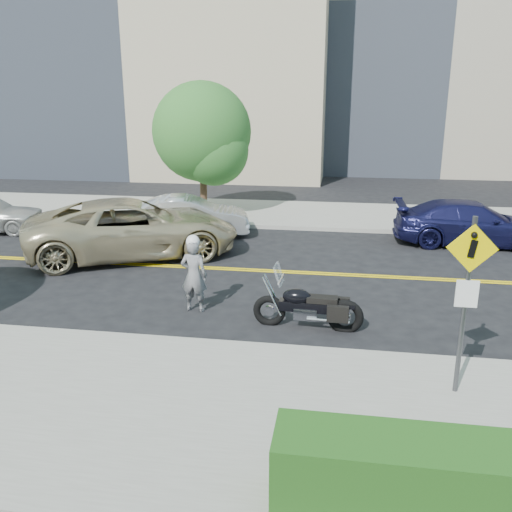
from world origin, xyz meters
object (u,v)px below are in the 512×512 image
object	(u,v)px
parked_car_silver	(188,216)
suv	(134,228)
motorcyclist	(194,273)
pedestrian_sign	(467,290)
motorcycle	(308,297)
parked_car_blue	(471,223)

from	to	relation	value
parked_car_silver	suv	bearing A→B (deg)	147.31
motorcyclist	suv	size ratio (longest dim) A/B	0.28
pedestrian_sign	motorcycle	bearing A→B (deg)	136.34
pedestrian_sign	suv	xyz separation A→B (m)	(-8.42, 7.19, -1.06)
suv	parked_car_silver	xyz separation A→B (m)	(0.99, 2.72, -0.19)
pedestrian_sign	suv	size ratio (longest dim) A/B	0.46
motorcyclist	parked_car_blue	distance (m)	10.54
pedestrian_sign	motorcyclist	bearing A→B (deg)	149.93
pedestrian_sign	parked_car_silver	xyz separation A→B (m)	(-7.42, 9.91, -1.25)
motorcyclist	suv	world-z (taller)	motorcyclist
suv	parked_car_silver	bearing A→B (deg)	-45.02
motorcyclist	motorcycle	size ratio (longest dim) A/B	0.80
motorcycle	parked_car_blue	xyz separation A→B (m)	(4.98, 7.79, 0.03)
motorcycle	parked_car_blue	bearing A→B (deg)	60.04
motorcyclist	parked_car_silver	bearing A→B (deg)	-69.04
motorcycle	suv	world-z (taller)	suv
motorcyclist	motorcycle	bearing A→B (deg)	172.00
suv	parked_car_blue	bearing A→B (deg)	-98.78
suv	parked_car_silver	distance (m)	2.90
motorcycle	parked_car_blue	distance (m)	9.24
pedestrian_sign	parked_car_blue	distance (m)	10.64
motorcyclist	motorcycle	xyz separation A→B (m)	(2.71, -0.58, -0.21)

